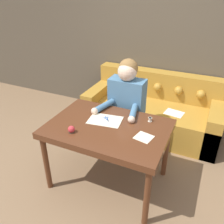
% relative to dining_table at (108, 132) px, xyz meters
% --- Properties ---
extents(ground_plane, '(16.00, 16.00, 0.00)m').
position_rel_dining_table_xyz_m(ground_plane, '(0.07, -0.02, -0.69)').
color(ground_plane, '#846647').
extents(wall_back, '(8.00, 0.06, 2.60)m').
position_rel_dining_table_xyz_m(wall_back, '(0.07, 1.80, 0.61)').
color(wall_back, brown).
rests_on(wall_back, ground_plane).
extents(dining_table, '(1.27, 0.87, 0.77)m').
position_rel_dining_table_xyz_m(dining_table, '(0.00, 0.00, 0.00)').
color(dining_table, '#562D19').
rests_on(dining_table, ground_plane).
extents(couch, '(2.02, 0.92, 0.87)m').
position_rel_dining_table_xyz_m(couch, '(0.14, 1.35, -0.39)').
color(couch, '#B7842D').
rests_on(couch, ground_plane).
extents(person, '(0.53, 0.61, 1.32)m').
position_rel_dining_table_xyz_m(person, '(-0.02, 0.59, 0.01)').
color(person, '#33281E').
rests_on(person, ground_plane).
extents(pattern_paper_main, '(0.39, 0.30, 0.00)m').
position_rel_dining_table_xyz_m(pattern_paper_main, '(-0.08, 0.09, 0.08)').
color(pattern_paper_main, beige).
rests_on(pattern_paper_main, dining_table).
extents(pattern_paper_offcut, '(0.19, 0.19, 0.00)m').
position_rel_dining_table_xyz_m(pattern_paper_offcut, '(0.41, -0.04, 0.08)').
color(pattern_paper_offcut, beige).
rests_on(pattern_paper_offcut, dining_table).
extents(scissors, '(0.19, 0.19, 0.01)m').
position_rel_dining_table_xyz_m(scissors, '(-0.06, 0.11, 0.08)').
color(scissors, silver).
rests_on(scissors, dining_table).
extents(thread_spool, '(0.04, 0.04, 0.05)m').
position_rel_dining_table_xyz_m(thread_spool, '(0.37, 0.28, 0.10)').
color(thread_spool, beige).
rests_on(thread_spool, dining_table).
extents(pin_cushion, '(0.07, 0.07, 0.07)m').
position_rel_dining_table_xyz_m(pin_cushion, '(-0.28, -0.26, 0.11)').
color(pin_cushion, '#4C3828').
rests_on(pin_cushion, dining_table).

